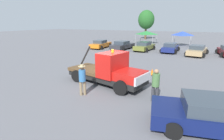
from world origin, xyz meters
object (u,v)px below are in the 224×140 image
canopy_tent_blue (183,33)px  parked_car_tan (197,50)px  person_near_truck (156,83)px  parked_car_olive (144,46)px  tree_left (146,20)px  parked_car_navy (170,48)px  tow_truck (110,71)px  traffic_cone (152,72)px  person_at_hood (82,77)px  parked_car_orange (101,44)px  canopy_tent_green (146,33)px  foreground_car (217,115)px  parked_car_charcoal (122,45)px

canopy_tent_blue → parked_car_tan: bearing=-73.5°
person_near_truck → parked_car_olive: person_near_truck is taller
tree_left → parked_car_tan: bearing=-57.2°
parked_car_navy → canopy_tent_blue: bearing=-4.2°
tow_truck → person_near_truck: tow_truck is taller
person_near_truck → traffic_cone: bearing=-170.4°
person_at_hood → parked_car_olive: size_ratio=0.39×
parked_car_orange → canopy_tent_blue: bearing=-55.2°
tow_truck → parked_car_tan: bearing=83.2°
person_near_truck → traffic_cone: 5.05m
traffic_cone → canopy_tent_green: bearing=107.1°
parked_car_olive → parked_car_tan: (7.25, -0.80, 0.00)m
tow_truck → canopy_tent_blue: (2.25, 24.34, 1.27)m
foreground_car → parked_car_orange: same height
person_near_truck → foreground_car: bearing=55.1°
person_at_hood → parked_car_olive: bearing=142.0°
traffic_cone → tow_truck: bearing=-119.7°
tree_left → canopy_tent_blue: bearing=-45.6°
foreground_car → person_near_truck: size_ratio=3.02×
parked_car_orange → canopy_tent_blue: size_ratio=1.65×
foreground_car → person_at_hood: size_ratio=2.97×
foreground_car → parked_car_orange: bearing=117.9°
tow_truck → traffic_cone: tow_truck is taller
tow_truck → canopy_tent_green: size_ratio=1.69×
tow_truck → canopy_tent_green: 26.02m
parked_car_charcoal → tree_left: (-1.65, 18.65, 4.14)m
person_near_truck → tree_left: size_ratio=0.25×
parked_car_orange → parked_car_charcoal: size_ratio=0.97×
parked_car_charcoal → traffic_cone: bearing=-140.4°
person_near_truck → parked_car_tan: 16.29m
parked_car_charcoal → tow_truck: bearing=-153.1°
parked_car_olive → canopy_tent_green: bearing=20.1°
parked_car_charcoal → canopy_tent_green: (0.99, 10.02, 1.48)m
parked_car_olive → tow_truck: bearing=-166.3°
person_near_truck → canopy_tent_blue: canopy_tent_blue is taller
person_near_truck → person_at_hood: 4.11m
parked_car_olive → tree_left: 19.57m
parked_car_orange → canopy_tent_green: canopy_tent_green is taller
tow_truck → parked_car_orange: bearing=133.9°
tow_truck → person_near_truck: bearing=-8.4°
parked_car_navy → tree_left: (-8.89, 18.19, 4.14)m
foreground_car → parked_car_olive: 20.34m
parked_car_orange → tree_left: (2.15, 18.98, 4.14)m
parked_car_navy → tree_left: 20.67m
person_at_hood → canopy_tent_green: size_ratio=0.51×
parked_car_olive → parked_car_navy: bearing=-80.8°
person_at_hood → parked_car_charcoal: (-5.13, 17.79, -0.43)m
parked_car_navy → traffic_cone: (0.52, -12.43, -0.39)m
person_at_hood → parked_car_tan: (5.63, 17.21, -0.43)m
canopy_tent_green → tow_truck: bearing=-79.5°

